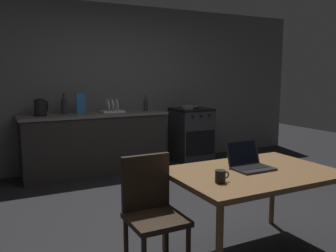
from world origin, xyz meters
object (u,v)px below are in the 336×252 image
at_px(dining_table, 253,179).
at_px(dish_rack, 112,109).
at_px(laptop, 250,163).
at_px(cereal_box, 81,103).
at_px(electric_kettle, 40,108).
at_px(frying_pan, 189,107).
at_px(bottle, 146,104).
at_px(chair, 152,208).
at_px(stove_oven, 191,135).
at_px(coffee_mug, 221,176).
at_px(bottle_b, 64,105).

xyz_separation_m(dining_table, dish_rack, (-0.18, 3.03, 0.31)).
bearing_deg(laptop, cereal_box, 93.93).
bearing_deg(electric_kettle, frying_pan, -0.66).
height_order(bottle, dish_rack, bottle).
bearing_deg(laptop, chair, 168.51).
xyz_separation_m(chair, frying_pan, (2.02, 2.89, 0.42)).
relative_size(electric_kettle, dish_rack, 0.70).
bearing_deg(stove_oven, cereal_box, 179.31).
bearing_deg(coffee_mug, stove_oven, 62.52).
height_order(coffee_mug, cereal_box, cereal_box).
bearing_deg(coffee_mug, dish_rack, 85.70).
distance_m(coffee_mug, bottle_b, 3.29).
height_order(laptop, electric_kettle, electric_kettle).
bearing_deg(chair, stove_oven, 57.67).
height_order(dining_table, frying_pan, frying_pan).
relative_size(dining_table, bottle_b, 4.53).
height_order(chair, electric_kettle, electric_kettle).
relative_size(cereal_box, dish_rack, 0.88).
xyz_separation_m(stove_oven, laptop, (-1.20, -2.95, 0.31)).
distance_m(stove_oven, cereal_box, 1.97).
relative_size(electric_kettle, cereal_box, 0.80).
bearing_deg(bottle_b, frying_pan, -3.01).
height_order(stove_oven, dish_rack, dish_rack).
bearing_deg(cereal_box, laptop, -77.29).
relative_size(electric_kettle, coffee_mug, 2.07).
xyz_separation_m(bottle, coffee_mug, (-0.78, -3.11, -0.26)).
xyz_separation_m(dining_table, laptop, (0.02, 0.07, 0.11)).
xyz_separation_m(stove_oven, frying_pan, (-0.06, -0.03, 0.48)).
bearing_deg(frying_pan, bottle_b, 176.99).
xyz_separation_m(laptop, cereal_box, (-0.67, 2.98, 0.30)).
height_order(laptop, cereal_box, cereal_box).
bearing_deg(stove_oven, bottle_b, 177.75).
bearing_deg(electric_kettle, dish_rack, 0.00).
bearing_deg(dish_rack, chair, -102.95).
height_order(frying_pan, coffee_mug, frying_pan).
bearing_deg(laptop, electric_kettle, 103.95).
distance_m(dining_table, electric_kettle, 3.28).
xyz_separation_m(electric_kettle, bottle_b, (0.34, 0.08, 0.02)).
bearing_deg(electric_kettle, chair, -82.86).
bearing_deg(dining_table, stove_oven, 67.92).
height_order(chair, dish_rack, dish_rack).
relative_size(dish_rack, bottle_b, 1.17).
height_order(dining_table, laptop, laptop).
height_order(laptop, bottle, bottle).
relative_size(chair, bottle, 3.68).
xyz_separation_m(frying_pan, cereal_box, (-1.82, 0.05, 0.13)).
bearing_deg(frying_pan, electric_kettle, 179.34).
relative_size(laptop, coffee_mug, 2.77).
height_order(chair, frying_pan, frying_pan).
bearing_deg(bottle, stove_oven, 3.13).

